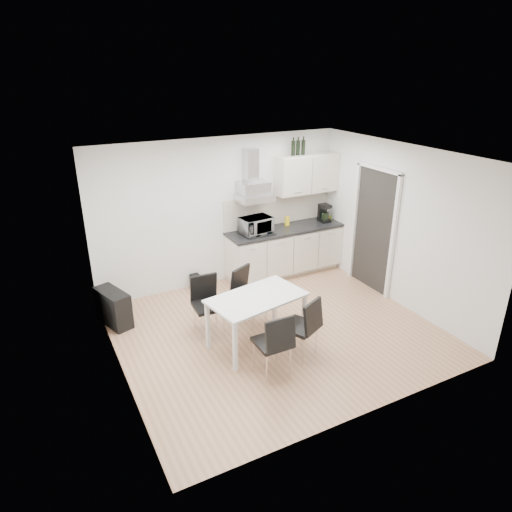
{
  "coord_description": "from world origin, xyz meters",
  "views": [
    {
      "loc": [
        -2.97,
        -5.07,
        3.68
      ],
      "look_at": [
        -0.14,
        0.39,
        1.1
      ],
      "focal_mm": 32.0,
      "sensor_mm": 36.0,
      "label": 1
    }
  ],
  "objects": [
    {
      "name": "ground",
      "position": [
        0.0,
        0.0,
        0.0
      ],
      "size": [
        4.5,
        4.5,
        0.0
      ],
      "primitive_type": "plane",
      "color": "tan",
      "rests_on": "ground"
    },
    {
      "name": "wall_back",
      "position": [
        0.0,
        2.0,
        1.3
      ],
      "size": [
        4.5,
        0.1,
        2.6
      ],
      "primitive_type": "cube",
      "color": "white",
      "rests_on": "ground"
    },
    {
      "name": "wall_front",
      "position": [
        0.0,
        -2.0,
        1.3
      ],
      "size": [
        4.5,
        0.1,
        2.6
      ],
      "primitive_type": "cube",
      "color": "white",
      "rests_on": "ground"
    },
    {
      "name": "wall_left",
      "position": [
        -2.25,
        0.0,
        1.3
      ],
      "size": [
        0.1,
        4.0,
        2.6
      ],
      "primitive_type": "cube",
      "color": "white",
      "rests_on": "ground"
    },
    {
      "name": "wall_right",
      "position": [
        2.25,
        0.0,
        1.3
      ],
      "size": [
        0.1,
        4.0,
        2.6
      ],
      "primitive_type": "cube",
      "color": "white",
      "rests_on": "ground"
    },
    {
      "name": "ceiling",
      "position": [
        0.0,
        0.0,
        2.6
      ],
      "size": [
        4.5,
        4.5,
        0.0
      ],
      "primitive_type": "plane",
      "color": "white",
      "rests_on": "wall_back"
    },
    {
      "name": "doorway",
      "position": [
        2.21,
        0.55,
        1.05
      ],
      "size": [
        0.08,
        1.04,
        2.1
      ],
      "primitive_type": "cube",
      "color": "white",
      "rests_on": "ground"
    },
    {
      "name": "kitchenette",
      "position": [
        1.19,
        1.73,
        0.83
      ],
      "size": [
        2.22,
        0.64,
        2.52
      ],
      "color": "beige",
      "rests_on": "ground"
    },
    {
      "name": "dining_table",
      "position": [
        -0.41,
        -0.16,
        0.66
      ],
      "size": [
        1.42,
        0.97,
        0.75
      ],
      "rotation": [
        0.0,
        0.0,
        0.18
      ],
      "color": "white",
      "rests_on": "ground"
    },
    {
      "name": "chair_far_left",
      "position": [
        -0.9,
        0.41,
        0.44
      ],
      "size": [
        0.47,
        0.53,
        0.88
      ],
      "primitive_type": null,
      "rotation": [
        0.0,
        0.0,
        3.08
      ],
      "color": "black",
      "rests_on": "ground"
    },
    {
      "name": "chair_far_right",
      "position": [
        -0.22,
        0.41,
        0.44
      ],
      "size": [
        0.62,
        0.64,
        0.88
      ],
      "primitive_type": null,
      "rotation": [
        0.0,
        0.0,
        3.61
      ],
      "color": "black",
      "rests_on": "ground"
    },
    {
      "name": "chair_near_left",
      "position": [
        -0.54,
        -0.83,
        0.44
      ],
      "size": [
        0.44,
        0.5,
        0.88
      ],
      "primitive_type": null,
      "rotation": [
        0.0,
        0.0,
        0.0
      ],
      "color": "black",
      "rests_on": "ground"
    },
    {
      "name": "chair_near_right",
      "position": [
        -0.03,
        -0.67,
        0.44
      ],
      "size": [
        0.61,
        0.64,
        0.88
      ],
      "primitive_type": null,
      "rotation": [
        0.0,
        0.0,
        0.45
      ],
      "color": "black",
      "rests_on": "ground"
    },
    {
      "name": "guitar_amp",
      "position": [
        -2.09,
        1.33,
        0.28
      ],
      "size": [
        0.48,
        0.72,
        0.55
      ],
      "rotation": [
        0.0,
        0.0,
        0.32
      ],
      "color": "black",
      "rests_on": "ground"
    },
    {
      "name": "floor_speaker",
      "position": [
        -0.57,
        1.9,
        0.13
      ],
      "size": [
        0.16,
        0.15,
        0.26
      ],
      "primitive_type": "cube",
      "rotation": [
        0.0,
        0.0,
        0.05
      ],
      "color": "black",
      "rests_on": "ground"
    }
  ]
}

